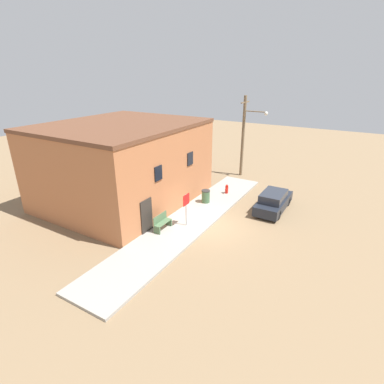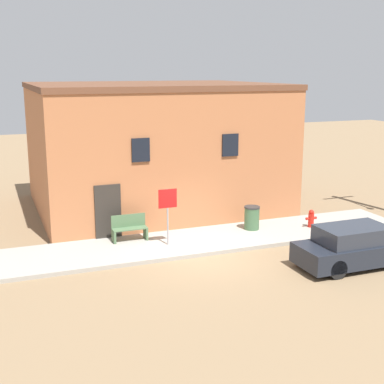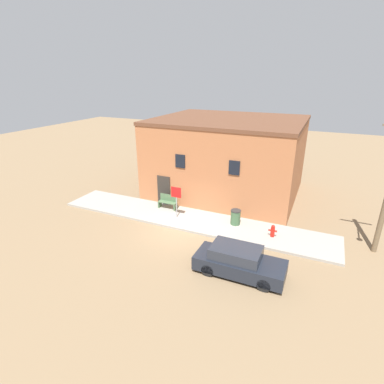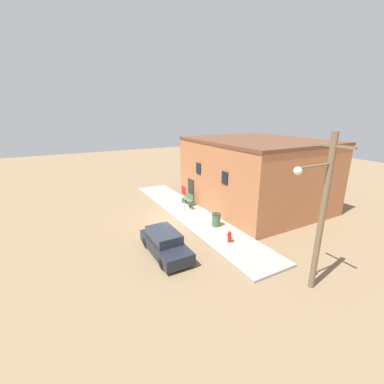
% 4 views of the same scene
% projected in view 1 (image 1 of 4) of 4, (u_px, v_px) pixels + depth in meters
% --- Properties ---
extents(ground_plane, '(80.00, 80.00, 0.00)m').
position_uv_depth(ground_plane, '(211.00, 227.00, 18.90)').
color(ground_plane, '#846B4C').
extents(sidewalk, '(18.07, 2.98, 0.15)m').
position_uv_depth(sidewalk, '(191.00, 220.00, 19.57)').
color(sidewalk, '#9E998E').
rests_on(sidewalk, ground).
extents(brick_building, '(10.73, 9.20, 5.79)m').
position_uv_depth(brick_building, '(123.00, 163.00, 21.74)').
color(brick_building, '#B26B42').
rests_on(brick_building, ground).
extents(fire_hydrant, '(0.49, 0.23, 0.73)m').
position_uv_depth(fire_hydrant, '(227.00, 189.00, 23.54)').
color(fire_hydrant, red).
rests_on(fire_hydrant, sidewalk).
extents(stop_sign, '(0.69, 0.06, 2.08)m').
position_uv_depth(stop_sign, '(186.00, 204.00, 18.22)').
color(stop_sign, gray).
rests_on(stop_sign, sidewalk).
extents(bench, '(1.30, 0.44, 0.97)m').
position_uv_depth(bench, '(162.00, 222.00, 18.13)').
color(bench, '#4C6B47').
rests_on(bench, sidewalk).
extents(trash_bin, '(0.62, 0.62, 0.94)m').
position_uv_depth(trash_bin, '(206.00, 196.00, 21.89)').
color(trash_bin, '#426642').
rests_on(trash_bin, sidewalk).
extents(utility_pole, '(1.80, 2.22, 7.19)m').
position_uv_depth(utility_pole, '(245.00, 134.00, 26.78)').
color(utility_pole, brown).
rests_on(utility_pole, ground).
extents(parked_car, '(4.20, 1.65, 1.39)m').
position_uv_depth(parked_car, '(273.00, 201.00, 20.92)').
color(parked_car, black).
rests_on(parked_car, ground).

